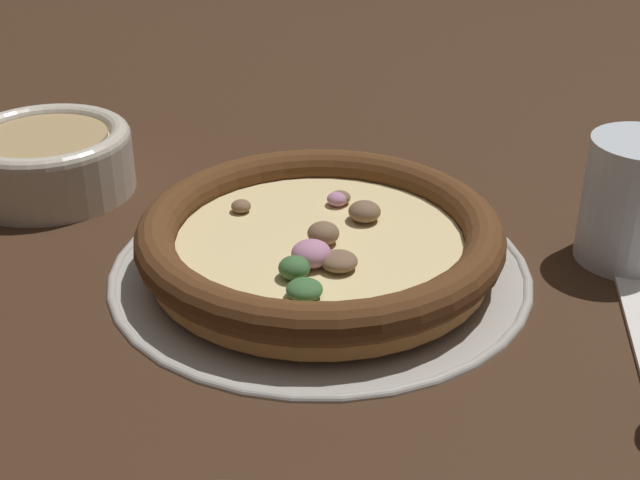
{
  "coord_description": "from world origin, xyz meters",
  "views": [
    {
      "loc": [
        -0.59,
        0.17,
        0.36
      ],
      "look_at": [
        0.0,
        0.0,
        0.03
      ],
      "focal_mm": 50.0,
      "sensor_mm": 36.0,
      "label": 1
    }
  ],
  "objects_px": {
    "bowl_near": "(48,158)",
    "drinking_cup": "(635,201)",
    "pizza": "(320,239)",
    "pizza_tray": "(320,267)"
  },
  "relations": [
    {
      "from": "pizza_tray",
      "to": "drinking_cup",
      "type": "relative_size",
      "value": 3.26
    },
    {
      "from": "pizza_tray",
      "to": "pizza",
      "type": "height_order",
      "value": "pizza"
    },
    {
      "from": "pizza",
      "to": "drinking_cup",
      "type": "relative_size",
      "value": 2.8
    },
    {
      "from": "pizza",
      "to": "bowl_near",
      "type": "bearing_deg",
      "value": 43.11
    },
    {
      "from": "drinking_cup",
      "to": "pizza",
      "type": "bearing_deg",
      "value": 78.58
    },
    {
      "from": "pizza",
      "to": "drinking_cup",
      "type": "bearing_deg",
      "value": -101.42
    },
    {
      "from": "bowl_near",
      "to": "drinking_cup",
      "type": "height_order",
      "value": "drinking_cup"
    },
    {
      "from": "bowl_near",
      "to": "drinking_cup",
      "type": "bearing_deg",
      "value": -120.64
    },
    {
      "from": "bowl_near",
      "to": "pizza",
      "type": "bearing_deg",
      "value": -136.89
    },
    {
      "from": "bowl_near",
      "to": "drinking_cup",
      "type": "relative_size",
      "value": 1.52
    }
  ]
}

